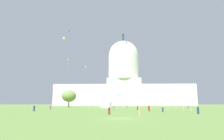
{
  "coord_description": "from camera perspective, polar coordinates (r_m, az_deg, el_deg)",
  "views": [
    {
      "loc": [
        -0.0,
        -29.89,
        2.21
      ],
      "look_at": [
        -4.78,
        95.09,
        23.19
      ],
      "focal_mm": 31.85,
      "sensor_mm": 36.0,
      "label": 1
    }
  ],
  "objects": [
    {
      "name": "person_tan_near_tree_west",
      "position": [
        52.34,
        21.76,
        -10.38
      ],
      "size": [
        0.34,
        0.34,
        1.74
      ],
      "rotation": [
        0.0,
        0.0,
        3.15
      ],
      "color": "tan",
      "rests_on": "ground_plane"
    },
    {
      "name": "ground_plane",
      "position": [
        29.97,
        2.26,
        -13.75
      ],
      "size": [
        800.0,
        800.0,
        0.0
      ],
      "primitive_type": "plane",
      "color": "olive"
    },
    {
      "name": "kite_yellow_mid",
      "position": [
        110.97,
        -12.41,
        2.84
      ],
      "size": [
        0.89,
        0.93,
        4.32
      ],
      "rotation": [
        0.0,
        0.0,
        0.29
      ],
      "color": "yellow"
    },
    {
      "name": "kite_pink_high",
      "position": [
        123.47,
        10.27,
        11.12
      ],
      "size": [
        1.83,
        1.16,
        0.41
      ],
      "rotation": [
        0.0,
        0.0,
        2.94
      ],
      "color": "pink"
    },
    {
      "name": "person_tan_front_center",
      "position": [
        34.24,
        8.01,
        -11.81
      ],
      "size": [
        0.54,
        0.54,
        1.72
      ],
      "rotation": [
        0.0,
        0.0,
        0.89
      ],
      "color": "tan",
      "rests_on": "ground_plane"
    },
    {
      "name": "person_maroon_mid_left",
      "position": [
        66.03,
        7.35,
        -10.78
      ],
      "size": [
        0.5,
        0.5,
        1.48
      ],
      "rotation": [
        0.0,
        0.0,
        5.93
      ],
      "color": "maroon",
      "rests_on": "ground_plane"
    },
    {
      "name": "person_navy_near_tent",
      "position": [
        61.34,
        -21.46,
        -10.22
      ],
      "size": [
        0.61,
        0.61,
        1.7
      ],
      "rotation": [
        0.0,
        0.0,
        4.31
      ],
      "color": "navy",
      "rests_on": "ground_plane"
    },
    {
      "name": "person_tan_mid_center",
      "position": [
        63.18,
        19.83,
        -10.25
      ],
      "size": [
        0.54,
        0.54,
        1.76
      ],
      "rotation": [
        0.0,
        0.0,
        6.08
      ],
      "color": "tan",
      "rests_on": "ground_plane"
    },
    {
      "name": "kite_magenta_mid",
      "position": [
        85.2,
        20.2,
        13.27
      ],
      "size": [
        1.7,
        1.47,
        3.53
      ],
      "rotation": [
        0.0,
        0.0,
        2.54
      ],
      "color": "#D1339E"
    },
    {
      "name": "person_maroon_edge_west",
      "position": [
        57.7,
        10.59,
        -10.83
      ],
      "size": [
        0.5,
        0.5,
        1.61
      ],
      "rotation": [
        0.0,
        0.0,
        1.82
      ],
      "color": "maroon",
      "rests_on": "ground_plane"
    },
    {
      "name": "kite_white_mid",
      "position": [
        140.51,
        -7.6,
        0.95
      ],
      "size": [
        0.88,
        0.87,
        2.82
      ],
      "rotation": [
        0.0,
        0.0,
        1.17
      ],
      "color": "white"
    },
    {
      "name": "kite_cyan_low",
      "position": [
        144.55,
        1.91,
        -7.16
      ],
      "size": [
        1.11,
        1.14,
        2.23
      ],
      "rotation": [
        0.0,
        0.0,
        2.67
      ],
      "color": "#33BCDB"
    },
    {
      "name": "kite_turquoise_low",
      "position": [
        86.79,
        -2.35,
        -1.6
      ],
      "size": [
        1.43,
        1.83,
        2.85
      ],
      "rotation": [
        0.0,
        0.0,
        1.03
      ],
      "color": "teal"
    },
    {
      "name": "person_navy_front_left",
      "position": [
        45.91,
        23.47,
        -10.61
      ],
      "size": [
        0.47,
        0.47,
        1.6
      ],
      "rotation": [
        0.0,
        0.0,
        1.51
      ],
      "color": "navy",
      "rests_on": "ground_plane"
    },
    {
      "name": "event_tent",
      "position": [
        97.65,
        -1.65,
        -8.88
      ],
      "size": [
        5.2,
        5.15,
        6.53
      ],
      "rotation": [
        0.0,
        0.0,
        -0.02
      ],
      "color": "white",
      "rests_on": "ground_plane"
    },
    {
      "name": "kite_blue_high",
      "position": [
        112.44,
        4.08,
        7.87
      ],
      "size": [
        1.19,
        0.52,
        2.78
      ],
      "rotation": [
        0.0,
        0.0,
        5.82
      ],
      "color": "blue"
    },
    {
      "name": "person_grey_edge_east",
      "position": [
        87.06,
        4.29,
        -10.47
      ],
      "size": [
        0.63,
        0.63,
        1.61
      ],
      "rotation": [
        0.0,
        0.0,
        5.72
      ],
      "color": "gray",
      "rests_on": "ground_plane"
    },
    {
      "name": "person_teal_back_right",
      "position": [
        89.2,
        21.06,
        -9.85
      ],
      "size": [
        0.5,
        0.5,
        1.59
      ],
      "rotation": [
        0.0,
        0.0,
        0.7
      ],
      "color": "#1E757A",
      "rests_on": "ground_plane"
    },
    {
      "name": "kite_black_high",
      "position": [
        147.6,
        -12.4,
        10.76
      ],
      "size": [
        1.22,
        1.71,
        0.16
      ],
      "rotation": [
        0.0,
        0.0,
        4.37
      ],
      "color": "black"
    },
    {
      "name": "tree_west_mid",
      "position": [
        114.73,
        -12.23,
        -7.32
      ],
      "size": [
        8.52,
        8.2,
        9.49
      ],
      "color": "brown",
      "rests_on": "ground_plane"
    },
    {
      "name": "kite_orange_low",
      "position": [
        112.37,
        -0.82,
        -1.61
      ],
      "size": [
        1.18,
        1.26,
        2.47
      ],
      "rotation": [
        0.0,
        0.0,
        2.13
      ],
      "color": "orange"
    },
    {
      "name": "person_red_back_left",
      "position": [
        84.46,
        10.37,
        -10.35
      ],
      "size": [
        0.41,
        0.41,
        1.65
      ],
      "rotation": [
        0.0,
        0.0,
        1.38
      ],
      "color": "red",
      "rests_on": "ground_plane"
    },
    {
      "name": "person_purple_lawn_far_left",
      "position": [
        73.41,
        -17.29,
        -10.25
      ],
      "size": [
        0.44,
        0.44,
        1.62
      ],
      "rotation": [
        0.0,
        0.0,
        4.57
      ],
      "color": "#703D93",
      "rests_on": "ground_plane"
    },
    {
      "name": "person_navy_front_right",
      "position": [
        52.88,
        14.38,
        -10.91
      ],
      "size": [
        0.44,
        0.44,
        1.45
      ],
      "rotation": [
        0.0,
        0.0,
        1.3
      ],
      "color": "navy",
      "rests_on": "ground_plane"
    },
    {
      "name": "kite_gold_high",
      "position": [
        106.55,
        -13.68,
        8.82
      ],
      "size": [
        0.89,
        0.42,
        3.15
      ],
      "rotation": [
        0.0,
        0.0,
        2.64
      ],
      "color": "gold"
    },
    {
      "name": "person_maroon_deep_crowd",
      "position": [
        40.34,
        -0.81,
        -11.62
      ],
      "size": [
        0.45,
        0.45,
        1.62
      ],
      "rotation": [
        0.0,
        0.0,
        6.2
      ],
      "color": "maroon",
      "rests_on": "ground_plane"
    },
    {
      "name": "capitol_building",
      "position": [
        191.41,
        3.35,
        -3.49
      ],
      "size": [
        129.14,
        28.99,
        70.79
      ],
      "color": "silver",
      "rests_on": "ground_plane"
    },
    {
      "name": "person_grey_aisle_center",
      "position": [
        59.15,
        0.59,
        -10.93
      ],
      "size": [
        0.43,
        0.43,
        1.65
      ],
      "rotation": [
        0.0,
        0.0,
        5.0
      ],
      "color": "gray",
      "rests_on": "ground_plane"
    }
  ]
}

